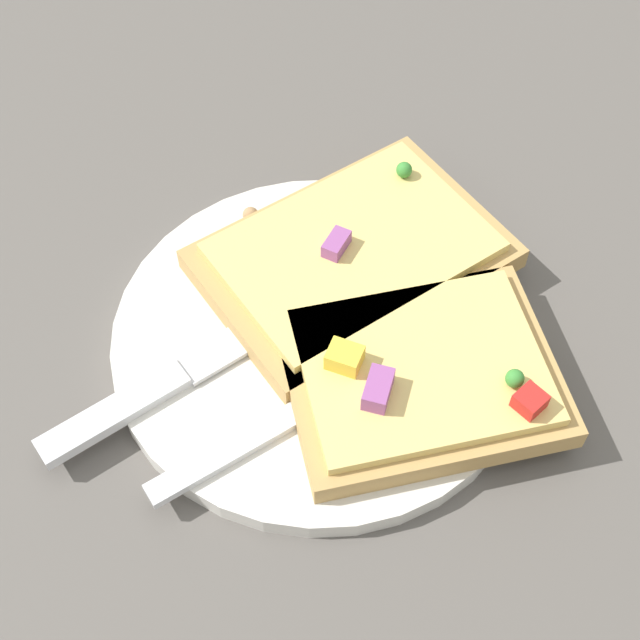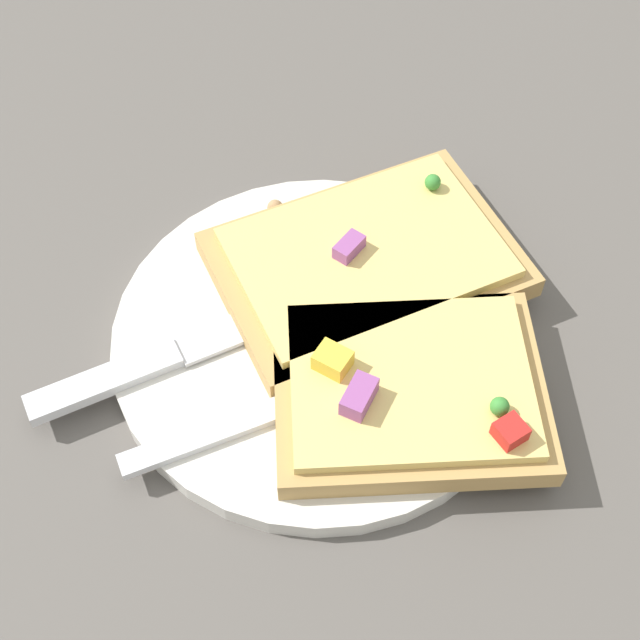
{
  "view_description": "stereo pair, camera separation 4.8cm",
  "coord_description": "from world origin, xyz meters",
  "px_view_note": "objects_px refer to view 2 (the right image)",
  "views": [
    {
      "loc": [
        0.26,
        -0.09,
        0.41
      ],
      "look_at": [
        0.0,
        0.0,
        0.02
      ],
      "focal_mm": 50.0,
      "sensor_mm": 36.0,
      "label": 1
    },
    {
      "loc": [
        0.27,
        -0.05,
        0.41
      ],
      "look_at": [
        0.0,
        0.0,
        0.02
      ],
      "focal_mm": 50.0,
      "sensor_mm": 36.0,
      "label": 2
    }
  ],
  "objects_px": {
    "pizza_slice_corner": "(409,388)",
    "fork": "(330,390)",
    "knife": "(194,346)",
    "pizza_slice_main": "(366,261)",
    "plate": "(320,337)"
  },
  "relations": [
    {
      "from": "knife",
      "to": "pizza_slice_corner",
      "type": "relative_size",
      "value": 1.43
    },
    {
      "from": "fork",
      "to": "knife",
      "type": "xyz_separation_m",
      "value": [
        -0.04,
        -0.07,
        0.0
      ]
    },
    {
      "from": "fork",
      "to": "plate",
      "type": "bearing_deg",
      "value": 74.63
    },
    {
      "from": "fork",
      "to": "pizza_slice_corner",
      "type": "distance_m",
      "value": 0.04
    },
    {
      "from": "pizza_slice_main",
      "to": "knife",
      "type": "bearing_deg",
      "value": -175.08
    },
    {
      "from": "fork",
      "to": "pizza_slice_main",
      "type": "bearing_deg",
      "value": 52.33
    },
    {
      "from": "knife",
      "to": "plate",
      "type": "bearing_deg",
      "value": -16.15
    },
    {
      "from": "pizza_slice_corner",
      "to": "fork",
      "type": "bearing_deg",
      "value": 172.33
    },
    {
      "from": "plate",
      "to": "knife",
      "type": "relative_size",
      "value": 1.07
    },
    {
      "from": "fork",
      "to": "pizza_slice_main",
      "type": "height_order",
      "value": "pizza_slice_main"
    },
    {
      "from": "plate",
      "to": "pizza_slice_corner",
      "type": "xyz_separation_m",
      "value": [
        0.05,
        0.04,
        0.02
      ]
    },
    {
      "from": "knife",
      "to": "pizza_slice_main",
      "type": "height_order",
      "value": "pizza_slice_main"
    },
    {
      "from": "plate",
      "to": "knife",
      "type": "height_order",
      "value": "knife"
    },
    {
      "from": "plate",
      "to": "pizza_slice_corner",
      "type": "relative_size",
      "value": 1.52
    },
    {
      "from": "fork",
      "to": "knife",
      "type": "height_order",
      "value": "knife"
    }
  ]
}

